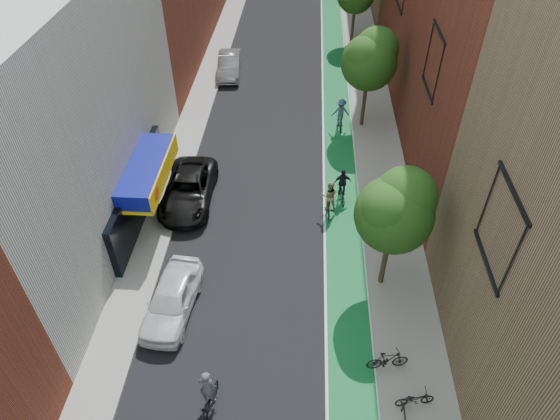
% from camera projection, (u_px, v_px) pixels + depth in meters
% --- Properties ---
extents(bike_lane, '(2.00, 68.00, 0.01)m').
position_uv_depth(bike_lane, '(337.00, 110.00, 35.76)').
color(bike_lane, '#136C32').
rests_on(bike_lane, ground).
extents(sidewalk_left, '(2.00, 68.00, 0.15)m').
position_uv_depth(sidewalk_left, '(199.00, 105.00, 36.14)').
color(sidewalk_left, gray).
rests_on(sidewalk_left, ground).
extents(sidewalk_right, '(3.00, 68.00, 0.15)m').
position_uv_depth(sidewalk_right, '(372.00, 111.00, 35.60)').
color(sidewalk_right, gray).
rests_on(sidewalk_right, ground).
extents(building_left_white, '(8.00, 20.00, 12.00)m').
position_uv_depth(building_left_white, '(34.00, 119.00, 23.46)').
color(building_left_white, silver).
rests_on(building_left_white, ground).
extents(tree_near, '(3.40, 3.36, 6.42)m').
position_uv_depth(tree_near, '(396.00, 209.00, 20.65)').
color(tree_near, '#332619').
rests_on(tree_near, ground).
extents(tree_mid, '(3.55, 3.53, 6.74)m').
position_uv_depth(tree_mid, '(370.00, 58.00, 30.97)').
color(tree_mid, '#332619').
rests_on(tree_mid, ground).
extents(parked_car_white, '(2.30, 4.83, 1.59)m').
position_uv_depth(parked_car_white, '(172.00, 299.00, 22.01)').
color(parked_car_white, white).
rests_on(parked_car_white, ground).
extents(parked_car_black, '(2.71, 5.76, 1.59)m').
position_uv_depth(parked_car_black, '(188.00, 190.00, 27.74)').
color(parked_car_black, black).
rests_on(parked_car_black, ground).
extents(parked_car_silver, '(2.05, 4.92, 1.58)m').
position_uv_depth(parked_car_silver, '(229.00, 65.00, 39.53)').
color(parked_car_silver, '#92959A').
rests_on(parked_car_silver, ground).
extents(cyclist_lead, '(0.95, 1.94, 2.24)m').
position_uv_depth(cyclist_lead, '(209.00, 396.00, 18.61)').
color(cyclist_lead, black).
rests_on(cyclist_lead, ground).
extents(cyclist_lane_near, '(0.88, 1.75, 2.11)m').
position_uv_depth(cyclist_lane_near, '(329.00, 201.00, 26.85)').
color(cyclist_lane_near, black).
rests_on(cyclist_lane_near, ground).
extents(cyclist_lane_mid, '(1.02, 1.65, 2.02)m').
position_uv_depth(cyclist_lane_mid, '(342.00, 188.00, 27.83)').
color(cyclist_lane_mid, black).
rests_on(cyclist_lane_mid, ground).
extents(cyclist_lane_far, '(1.29, 1.65, 2.21)m').
position_uv_depth(cyclist_lane_far, '(340.00, 115.00, 33.27)').
color(cyclist_lane_far, black).
rests_on(cyclist_lane_far, ground).
extents(parked_bike_mid, '(1.79, 0.78, 1.04)m').
position_uv_depth(parked_bike_mid, '(388.00, 360.00, 19.86)').
color(parked_bike_mid, black).
rests_on(parked_bike_mid, sidewalk_right).
extents(parked_bike_far, '(1.59, 0.80, 0.80)m').
position_uv_depth(parked_bike_far, '(415.00, 399.00, 18.76)').
color(parked_bike_far, black).
rests_on(parked_bike_far, sidewalk_right).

